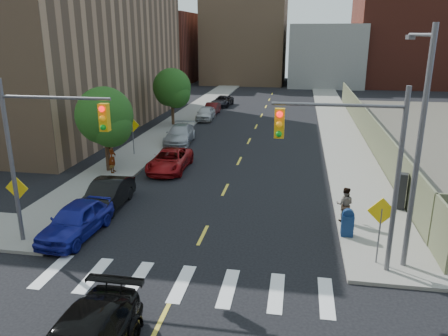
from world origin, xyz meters
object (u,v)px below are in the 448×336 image
at_px(payphone, 400,191).
at_px(parked_car_maroon, 212,109).
at_px(parked_car_blue, 76,220).
at_px(parked_car_white, 206,113).
at_px(parked_car_red, 170,160).
at_px(pedestrian_west, 112,158).
at_px(parked_car_black, 107,195).
at_px(pedestrian_east, 345,205).
at_px(parked_car_silver, 180,134).
at_px(parked_car_grey, 222,101).
at_px(mailbox, 348,223).

bearing_deg(payphone, parked_car_maroon, 135.12).
distance_m(parked_car_blue, parked_car_white, 27.44).
relative_size(parked_car_red, payphone, 2.64).
bearing_deg(parked_car_red, parked_car_maroon, 92.68).
relative_size(parked_car_red, pedestrian_west, 2.56).
relative_size(parked_car_blue, parked_car_black, 1.00).
bearing_deg(pedestrian_east, payphone, -135.17).
bearing_deg(payphone, parked_car_white, 138.74).
distance_m(parked_car_maroon, pedestrian_west, 22.26).
xyz_separation_m(parked_car_blue, parked_car_silver, (0.00, 17.36, -0.03)).
distance_m(parked_car_red, parked_car_silver, 7.38).
bearing_deg(parked_car_white, parked_car_black, -91.86).
height_order(parked_car_grey, pedestrian_east, pedestrian_east).
xyz_separation_m(mailbox, payphone, (2.90, 3.68, 0.32)).
bearing_deg(payphone, pedestrian_east, -128.70).
bearing_deg(pedestrian_west, parked_car_maroon, -14.01).
relative_size(mailbox, pedestrian_east, 0.74).
xyz_separation_m(parked_car_black, parked_car_silver, (0.00, 14.09, -0.00)).
xyz_separation_m(parked_car_red, parked_car_maroon, (-1.30, 20.68, -0.05)).
relative_size(parked_car_black, parked_car_white, 1.08).
bearing_deg(parked_car_blue, parked_car_black, 93.32).
relative_size(pedestrian_west, pedestrian_east, 1.13).
distance_m(parked_car_silver, parked_car_maroon, 13.41).
xyz_separation_m(parked_car_blue, parked_car_black, (0.00, 3.27, -0.03)).
height_order(parked_car_blue, parked_car_silver, parked_car_blue).
height_order(parked_car_black, parked_car_grey, parked_car_black).
distance_m(parked_car_blue, parked_car_maroon, 30.77).
bearing_deg(parked_car_black, parked_car_white, 87.89).
relative_size(parked_car_white, pedestrian_west, 2.16).
distance_m(parked_car_black, parked_car_red, 6.95).
relative_size(parked_car_blue, parked_car_maroon, 1.17).
height_order(parked_car_white, parked_car_maroon, parked_car_white).
xyz_separation_m(parked_car_red, parked_car_grey, (-1.15, 26.53, -0.05)).
height_order(payphone, pedestrian_east, payphone).
xyz_separation_m(parked_car_blue, parked_car_white, (0.00, 27.44, -0.06)).
relative_size(parked_car_blue, mailbox, 3.57).
relative_size(payphone, pedestrian_east, 1.10).
bearing_deg(parked_car_white, parked_car_red, -87.58).
xyz_separation_m(parked_car_silver, pedestrian_east, (11.80, -14.07, 0.27)).
distance_m(parked_car_maroon, mailbox, 31.34).
xyz_separation_m(parked_car_red, parked_car_silver, (-1.30, 7.26, 0.05)).
height_order(parked_car_black, parked_car_red, parked_car_black).
height_order(parked_car_black, pedestrian_east, pedestrian_east).
relative_size(parked_car_grey, pedestrian_east, 2.66).
distance_m(pedestrian_west, pedestrian_east, 14.80).
bearing_deg(parked_car_red, mailbox, -39.44).
bearing_deg(pedestrian_west, parked_car_grey, -13.24).
height_order(mailbox, pedestrian_west, pedestrian_west).
bearing_deg(parked_car_silver, mailbox, -56.98).
relative_size(parked_car_white, parked_car_grey, 0.92).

